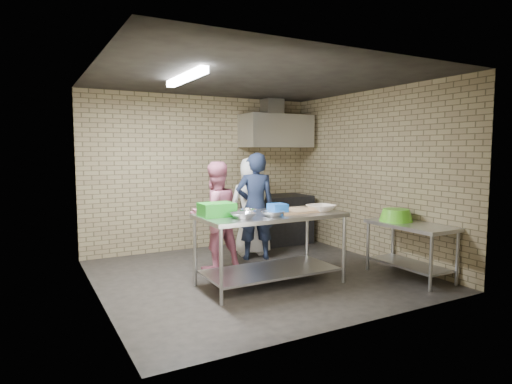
% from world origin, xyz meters
% --- Properties ---
extents(floor, '(4.20, 4.20, 0.00)m').
position_xyz_m(floor, '(0.00, 0.00, 0.00)').
color(floor, black).
rests_on(floor, ground).
extents(ceiling, '(4.20, 4.20, 0.00)m').
position_xyz_m(ceiling, '(0.00, 0.00, 2.70)').
color(ceiling, black).
rests_on(ceiling, ground).
extents(back_wall, '(4.20, 0.06, 2.70)m').
position_xyz_m(back_wall, '(0.00, 2.00, 1.35)').
color(back_wall, '#91825B').
rests_on(back_wall, ground).
extents(front_wall, '(4.20, 0.06, 2.70)m').
position_xyz_m(front_wall, '(0.00, -2.00, 1.35)').
color(front_wall, '#91825B').
rests_on(front_wall, ground).
extents(left_wall, '(0.06, 4.00, 2.70)m').
position_xyz_m(left_wall, '(-2.10, 0.00, 1.35)').
color(left_wall, '#91825B').
rests_on(left_wall, ground).
extents(right_wall, '(0.06, 4.00, 2.70)m').
position_xyz_m(right_wall, '(2.10, 0.00, 1.35)').
color(right_wall, '#91825B').
rests_on(right_wall, ground).
extents(prep_table, '(1.86, 0.93, 0.93)m').
position_xyz_m(prep_table, '(-0.04, -0.44, 0.47)').
color(prep_table, '#AEAFB5').
rests_on(prep_table, floor).
extents(side_counter, '(0.60, 1.20, 0.75)m').
position_xyz_m(side_counter, '(1.80, -1.10, 0.38)').
color(side_counter, silver).
rests_on(side_counter, floor).
extents(stove, '(1.20, 0.70, 0.90)m').
position_xyz_m(stove, '(1.35, 1.65, 0.45)').
color(stove, black).
rests_on(stove, floor).
extents(range_hood, '(1.30, 0.60, 0.60)m').
position_xyz_m(range_hood, '(1.35, 1.70, 2.10)').
color(range_hood, silver).
rests_on(range_hood, back_wall).
extents(hood_duct, '(0.35, 0.30, 0.30)m').
position_xyz_m(hood_duct, '(1.35, 1.85, 2.55)').
color(hood_duct, '#A5A8AD').
rests_on(hood_duct, back_wall).
extents(wall_shelf, '(0.80, 0.20, 0.04)m').
position_xyz_m(wall_shelf, '(1.65, 1.89, 1.92)').
color(wall_shelf, '#3F2B19').
rests_on(wall_shelf, back_wall).
extents(fluorescent_fixture, '(0.10, 1.25, 0.08)m').
position_xyz_m(fluorescent_fixture, '(-1.00, 0.00, 2.64)').
color(fluorescent_fixture, white).
rests_on(fluorescent_fixture, ceiling).
extents(green_crate, '(0.41, 0.31, 0.17)m').
position_xyz_m(green_crate, '(-0.74, -0.32, 1.01)').
color(green_crate, green).
rests_on(green_crate, prep_table).
extents(blue_tub, '(0.21, 0.21, 0.13)m').
position_xyz_m(blue_tub, '(0.01, -0.54, 1.00)').
color(blue_tub, blue).
rests_on(blue_tub, prep_table).
extents(cutting_board, '(0.57, 0.43, 0.03)m').
position_xyz_m(cutting_board, '(0.31, -0.46, 0.95)').
color(cutting_board, tan).
rests_on(cutting_board, prep_table).
extents(mixing_bowl_a, '(0.30, 0.30, 0.07)m').
position_xyz_m(mixing_bowl_a, '(-0.54, -0.64, 0.97)').
color(mixing_bowl_a, silver).
rests_on(mixing_bowl_a, prep_table).
extents(mixing_bowl_b, '(0.23, 0.23, 0.07)m').
position_xyz_m(mixing_bowl_b, '(-0.34, -0.39, 0.97)').
color(mixing_bowl_b, silver).
rests_on(mixing_bowl_b, prep_table).
extents(mixing_bowl_c, '(0.28, 0.28, 0.07)m').
position_xyz_m(mixing_bowl_c, '(-0.14, -0.66, 0.96)').
color(mixing_bowl_c, silver).
rests_on(mixing_bowl_c, prep_table).
extents(ceramic_bowl, '(0.37, 0.37, 0.09)m').
position_xyz_m(ceramic_bowl, '(0.66, -0.59, 0.98)').
color(ceramic_bowl, beige).
rests_on(ceramic_bowl, prep_table).
extents(green_basin, '(0.46, 0.46, 0.17)m').
position_xyz_m(green_basin, '(1.78, -0.85, 0.83)').
color(green_basin, '#59C626').
rests_on(green_basin, side_counter).
extents(bottle_red, '(0.07, 0.07, 0.18)m').
position_xyz_m(bottle_red, '(1.40, 1.89, 2.03)').
color(bottle_red, '#B22619').
rests_on(bottle_red, wall_shelf).
extents(man_navy, '(0.72, 0.58, 1.71)m').
position_xyz_m(man_navy, '(0.42, 0.81, 0.85)').
color(man_navy, '#161A37').
rests_on(man_navy, floor).
extents(woman_pink, '(0.81, 0.66, 1.58)m').
position_xyz_m(woman_pink, '(-0.37, 0.59, 0.79)').
color(woman_pink, '#C06580').
rests_on(woman_pink, floor).
extents(woman_white, '(0.89, 0.67, 1.65)m').
position_xyz_m(woman_white, '(0.51, 1.08, 0.82)').
color(woman_white, white).
rests_on(woman_white, floor).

